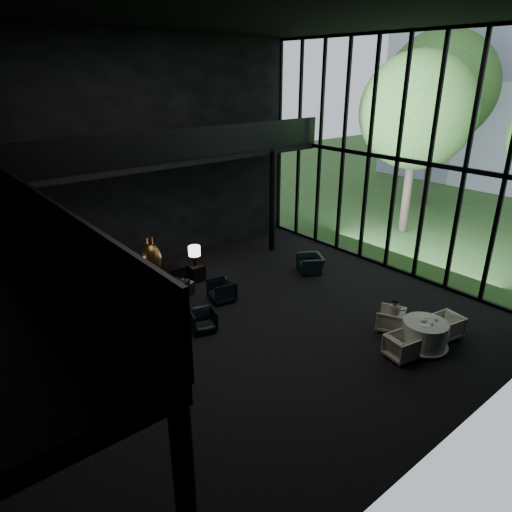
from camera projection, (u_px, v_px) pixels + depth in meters
floor at (237, 328)px, 12.99m from camera, size 14.00×12.00×0.02m
ceiling at (232, 11)px, 9.97m from camera, size 14.00×12.00×0.02m
wall_back at (131, 158)px, 15.78m from camera, size 14.00×0.04×8.00m
wall_front at (463, 262)px, 7.18m from camera, size 14.00×0.04×8.00m
curtain_wall at (398, 159)px, 15.56m from camera, size 0.20×12.00×8.00m
mezzanine_back at (171, 158)px, 15.65m from camera, size 12.00×2.00×0.25m
railing_left at (15, 200)px, 8.32m from camera, size 0.06×12.00×1.00m
railing_back at (185, 144)px, 14.71m from camera, size 12.00×0.06×1.00m
column_ne at (272, 202)px, 17.92m from camera, size 0.24×0.24×4.00m
tree_near at (417, 111)px, 18.91m from camera, size 4.80×4.80×7.65m
tree_far at (440, 88)px, 23.00m from camera, size 5.60×5.60×8.80m
console at (153, 283)px, 14.93m from camera, size 2.19×0.50×0.70m
bronze_urn at (151, 258)px, 14.60m from camera, size 0.67×0.67×1.25m
side_table_left at (105, 297)px, 14.10m from camera, size 0.55×0.55×0.61m
table_lamp_left at (102, 273)px, 13.77m from camera, size 0.44×0.44×0.73m
side_table_right at (196, 273)px, 15.85m from camera, size 0.51×0.51×0.56m
table_lamp_right at (194, 252)px, 15.58m from camera, size 0.41×0.41×0.69m
sofa at (164, 292)px, 14.16m from camera, size 2.25×1.40×0.85m
lounge_armchair_west at (135, 324)px, 12.48m from camera, size 0.65×0.69×0.71m
lounge_armchair_east at (222, 289)px, 14.39m from camera, size 0.84×0.88×0.77m
lounge_armchair_south at (203, 321)px, 12.75m from camera, size 0.73×0.71×0.62m
window_armchair at (310, 262)px, 16.48m from camera, size 0.88×1.00×0.73m
coffee_table at (171, 309)px, 13.64m from camera, size 1.06×1.06×0.37m
dining_table at (424, 336)px, 11.96m from camera, size 1.29×1.29×0.75m
dining_chair_north at (390, 319)px, 12.76m from camera, size 0.85×0.83×0.68m
dining_chair_east at (447, 326)px, 12.46m from camera, size 0.69×0.72×0.65m
dining_chair_west at (401, 347)px, 11.51m from camera, size 0.68×0.72×0.64m
child at (395, 308)px, 12.53m from camera, size 0.26×0.26×0.56m
plate_a at (425, 326)px, 11.64m from camera, size 0.28×0.28×0.01m
plate_b at (426, 316)px, 12.08m from camera, size 0.31×0.31×0.02m
saucer at (436, 320)px, 11.92m from camera, size 0.19×0.19×0.01m
coffee_cup at (436, 319)px, 11.87m from camera, size 0.11×0.11×0.06m
cereal_bowl at (423, 320)px, 11.83m from camera, size 0.17×0.17×0.09m
cream_pot at (432, 324)px, 11.67m from camera, size 0.07×0.07×0.07m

